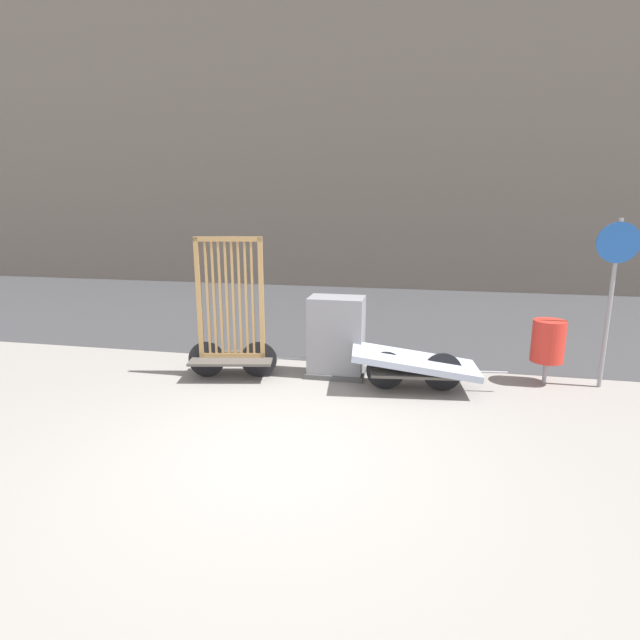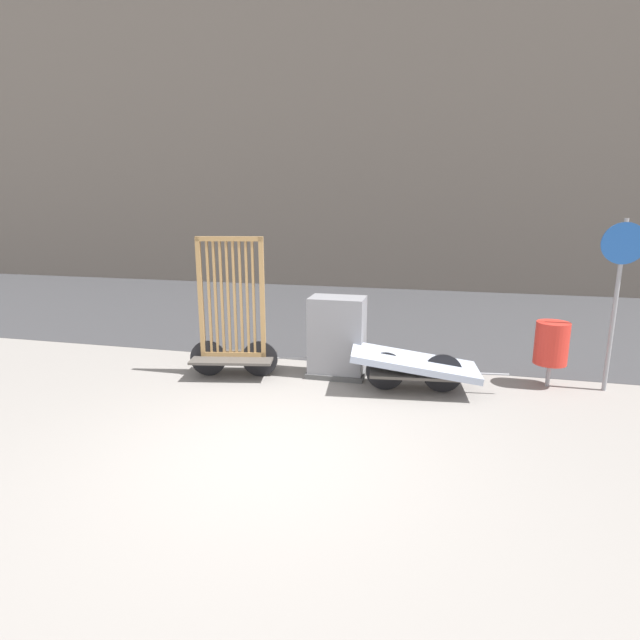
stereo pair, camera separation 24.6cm
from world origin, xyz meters
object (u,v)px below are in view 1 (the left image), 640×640
bike_cart_with_bedframe (232,331)px  bike_cart_with_mattress (414,364)px  sign_post (613,279)px  trash_bin (548,341)px  utility_cabinet (336,339)px

bike_cart_with_bedframe → bike_cart_with_mattress: 2.83m
sign_post → bike_cart_with_bedframe: bearing=-173.1°
bike_cart_with_bedframe → trash_bin: bike_cart_with_bedframe is taller
bike_cart_with_mattress → sign_post: sign_post is taller
trash_bin → utility_cabinet: bearing=-174.9°
bike_cart_with_mattress → bike_cart_with_bedframe: bearing=173.3°
bike_cart_with_bedframe → utility_cabinet: size_ratio=1.73×
trash_bin → sign_post: 1.24m
bike_cart_with_bedframe → sign_post: size_ratio=0.88×
utility_cabinet → sign_post: sign_post is taller
utility_cabinet → sign_post: 4.09m
trash_bin → sign_post: (0.77, -0.01, 0.96)m
bike_cart_with_mattress → sign_post: 3.06m
bike_cart_with_bedframe → bike_cart_with_mattress: size_ratio=0.96×
bike_cart_with_bedframe → utility_cabinet: 1.64m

